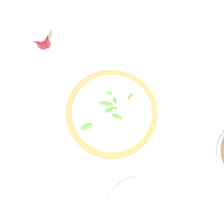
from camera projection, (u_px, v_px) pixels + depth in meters
name	position (u px, v px, depth m)	size (l,w,h in m)	color
ground_plane	(110.00, 111.00, 0.84)	(6.00, 6.00, 0.00)	silver
pizza_arugula_main	(112.00, 113.00, 0.82)	(0.31, 0.31, 0.05)	white
wine_glass	(41.00, 37.00, 0.79)	(0.08, 0.08, 0.17)	white
napkin	(110.00, 14.00, 0.94)	(0.16, 0.12, 0.01)	silver
fork	(108.00, 14.00, 0.93)	(0.22, 0.05, 0.00)	silver
side_plate_white	(141.00, 214.00, 0.75)	(0.21, 0.21, 0.02)	white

